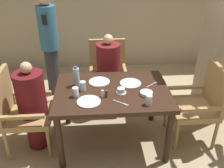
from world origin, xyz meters
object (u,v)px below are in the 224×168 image
at_px(water_bottle, 76,77).
at_px(glass_tall_near, 76,92).
at_px(standing_host, 49,42).
at_px(teacup_with_saucer, 121,91).
at_px(plate_main_left, 99,82).
at_px(plate_dessert_center, 130,83).
at_px(bowl_small, 146,93).
at_px(chair_left_side, 20,109).
at_px(plate_main_right, 89,102).
at_px(glass_tall_mid, 83,86).
at_px(chair_far_side, 108,72).
at_px(chair_right_side, 200,101).
at_px(diner_in_left_chair, 33,106).
at_px(diner_in_far_chair, 108,73).
at_px(glass_tall_far, 149,100).

relative_size(water_bottle, glass_tall_near, 2.22).
height_order(standing_host, teacup_with_saucer, standing_host).
height_order(plate_main_left, plate_dessert_center, same).
bearing_deg(glass_tall_near, bowl_small, -1.32).
relative_size(chair_left_side, plate_main_right, 3.96).
distance_m(chair_left_side, plate_main_right, 0.84).
bearing_deg(plate_main_left, glass_tall_mid, -137.07).
relative_size(chair_far_side, plate_dessert_center, 3.96).
height_order(plate_main_right, plate_dessert_center, same).
relative_size(chair_right_side, plate_main_left, 3.96).
bearing_deg(glass_tall_near, water_bottle, 90.14).
bearing_deg(bowl_small, standing_host, 131.08).
xyz_separation_m(diner_in_left_chair, plate_dessert_center, (1.11, 0.13, 0.17)).
distance_m(diner_in_far_chair, plate_main_left, 0.56).
xyz_separation_m(chair_far_side, chair_right_side, (1.04, -0.86, 0.00)).
relative_size(chair_far_side, plate_main_left, 3.96).
bearing_deg(diner_in_far_chair, plate_dessert_center, -69.15).
relative_size(diner_in_far_chair, plate_main_right, 4.63).
height_order(diner_in_left_chair, chair_right_side, diner_in_left_chair).
distance_m(diner_in_far_chair, plate_dessert_center, 0.64).
bearing_deg(teacup_with_saucer, glass_tall_mid, 167.58).
bearing_deg(plate_dessert_center, chair_right_side, -8.84).
bearing_deg(chair_far_side, glass_tall_far, -73.71).
relative_size(chair_far_side, diner_in_far_chair, 0.86).
xyz_separation_m(chair_left_side, bowl_small, (1.40, -0.13, 0.22)).
relative_size(standing_host, bowl_small, 11.82).
relative_size(chair_left_side, plate_dessert_center, 3.96).
height_order(chair_left_side, bowl_small, chair_left_side).
bearing_deg(plate_dessert_center, bowl_small, -62.11).
distance_m(standing_host, glass_tall_mid, 1.35).
relative_size(plate_main_left, plate_main_right, 1.00).
height_order(chair_right_side, glass_tall_near, chair_right_side).
distance_m(chair_right_side, plate_dessert_center, 0.86).
distance_m(diner_in_left_chair, standing_host, 1.30).
bearing_deg(chair_right_side, teacup_with_saucer, -175.68).
distance_m(teacup_with_saucer, water_bottle, 0.54).
distance_m(chair_far_side, bowl_small, 1.07).
height_order(diner_in_far_chair, standing_host, standing_host).
bearing_deg(plate_dessert_center, chair_left_side, -174.23).
xyz_separation_m(diner_in_left_chair, teacup_with_saucer, (0.98, -0.07, 0.19)).
bearing_deg(standing_host, chair_left_side, -98.48).
height_order(plate_main_right, bowl_small, bowl_small).
height_order(chair_far_side, chair_right_side, same).
bearing_deg(glass_tall_mid, plate_main_right, -75.14).
relative_size(chair_far_side, standing_host, 0.60).
xyz_separation_m(glass_tall_mid, glass_tall_far, (0.67, -0.34, 0.00)).
distance_m(chair_left_side, chair_far_side, 1.35).
bearing_deg(diner_in_far_chair, water_bottle, -124.71).
distance_m(chair_far_side, teacup_with_saucer, 0.96).
distance_m(chair_far_side, glass_tall_mid, 0.93).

